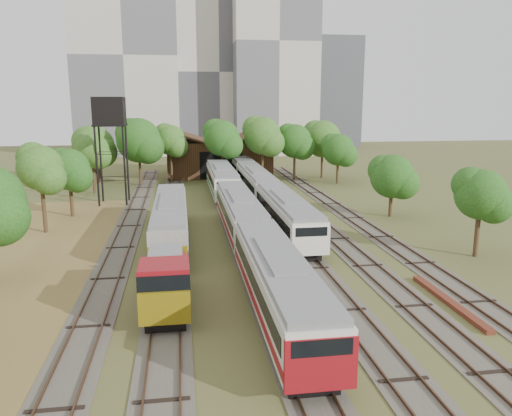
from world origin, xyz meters
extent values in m
plane|color=#475123|center=(0.00, 0.00, 0.00)|extent=(240.00, 240.00, 0.00)
cube|color=#4C473D|center=(-12.00, 25.00, 0.03)|extent=(2.60, 80.00, 0.06)
cube|color=#472D1E|center=(-12.72, 25.00, 0.12)|extent=(0.08, 80.00, 0.14)
cube|color=#472D1E|center=(-11.28, 25.00, 0.12)|extent=(0.08, 80.00, 0.14)
cube|color=#4C473D|center=(-8.00, 25.00, 0.03)|extent=(2.60, 80.00, 0.06)
cube|color=#472D1E|center=(-8.72, 25.00, 0.12)|extent=(0.08, 80.00, 0.14)
cube|color=#472D1E|center=(-7.28, 25.00, 0.12)|extent=(0.08, 80.00, 0.14)
cube|color=#4C473D|center=(-2.00, 25.00, 0.03)|extent=(2.60, 80.00, 0.06)
cube|color=#472D1E|center=(-2.72, 25.00, 0.12)|extent=(0.08, 80.00, 0.14)
cube|color=#472D1E|center=(-1.28, 25.00, 0.12)|extent=(0.08, 80.00, 0.14)
cube|color=#4C473D|center=(2.00, 25.00, 0.03)|extent=(2.60, 80.00, 0.06)
cube|color=#472D1E|center=(1.28, 25.00, 0.12)|extent=(0.08, 80.00, 0.14)
cube|color=#472D1E|center=(2.72, 25.00, 0.12)|extent=(0.08, 80.00, 0.14)
cube|color=#4C473D|center=(6.00, 25.00, 0.03)|extent=(2.60, 80.00, 0.06)
cube|color=#472D1E|center=(5.28, 25.00, 0.12)|extent=(0.08, 80.00, 0.14)
cube|color=#472D1E|center=(6.72, 25.00, 0.12)|extent=(0.08, 80.00, 0.14)
cube|color=#4C473D|center=(10.00, 25.00, 0.03)|extent=(2.60, 80.00, 0.06)
cube|color=#472D1E|center=(9.28, 25.00, 0.12)|extent=(0.08, 80.00, 0.14)
cube|color=#472D1E|center=(10.72, 25.00, 0.12)|extent=(0.08, 80.00, 0.14)
cube|color=black|center=(-2.00, 3.06, 0.38)|extent=(2.11, 15.64, 0.77)
cube|color=silver|center=(-2.00, 3.06, 1.97)|extent=(2.78, 17.00, 2.40)
cube|color=black|center=(-2.00, 3.06, 2.26)|extent=(2.84, 15.64, 0.82)
cube|color=slate|center=(-2.00, 3.06, 3.34)|extent=(2.56, 16.66, 0.35)
cube|color=maroon|center=(-2.00, 3.06, 1.30)|extent=(2.84, 16.66, 0.43)
cube|color=maroon|center=(-2.00, -5.39, 1.85)|extent=(2.82, 0.25, 2.16)
cube|color=black|center=(-2.00, 20.56, 0.38)|extent=(2.11, 15.64, 0.77)
cube|color=silver|center=(-2.00, 20.56, 1.97)|extent=(2.78, 17.00, 2.40)
cube|color=black|center=(-2.00, 20.56, 2.26)|extent=(2.84, 15.64, 0.82)
cube|color=slate|center=(-2.00, 20.56, 3.34)|extent=(2.56, 16.66, 0.35)
cube|color=maroon|center=(-2.00, 20.56, 1.30)|extent=(2.84, 16.66, 0.43)
cube|color=black|center=(2.00, 19.73, 0.38)|extent=(2.07, 15.64, 0.75)
cube|color=silver|center=(2.00, 19.73, 1.93)|extent=(2.73, 17.00, 2.36)
cube|color=black|center=(2.00, 19.73, 2.22)|extent=(2.79, 15.64, 0.80)
cube|color=slate|center=(2.00, 19.73, 3.28)|extent=(2.51, 16.66, 0.34)
cube|color=#175F20|center=(2.00, 19.73, 1.27)|extent=(2.79, 16.66, 0.42)
cube|color=silver|center=(2.00, 11.28, 1.81)|extent=(2.77, 0.25, 2.12)
cube|color=black|center=(2.00, 37.23, 0.38)|extent=(2.07, 15.64, 0.75)
cube|color=silver|center=(2.00, 37.23, 1.93)|extent=(2.73, 17.00, 2.36)
cube|color=black|center=(2.00, 37.23, 2.22)|extent=(2.79, 15.64, 0.80)
cube|color=slate|center=(2.00, 37.23, 3.28)|extent=(2.51, 16.66, 0.34)
cube|color=#175F20|center=(2.00, 37.23, 1.27)|extent=(2.79, 16.66, 0.42)
cube|color=black|center=(2.00, 54.73, 0.38)|extent=(2.07, 15.64, 0.75)
cube|color=silver|center=(2.00, 54.73, 1.93)|extent=(2.73, 17.00, 2.36)
cube|color=black|center=(2.00, 54.73, 2.22)|extent=(2.79, 15.64, 0.80)
cube|color=slate|center=(2.00, 54.73, 3.28)|extent=(2.51, 16.66, 0.34)
cube|color=#175F20|center=(2.00, 54.73, 1.27)|extent=(2.79, 16.66, 0.42)
cube|color=black|center=(-2.00, 39.20, 0.40)|extent=(2.22, 14.72, 0.81)
cube|color=silver|center=(-2.00, 39.20, 2.07)|extent=(2.92, 16.00, 2.52)
cube|color=black|center=(-2.00, 39.20, 2.37)|extent=(2.98, 14.72, 0.86)
cube|color=slate|center=(-2.00, 39.20, 3.51)|extent=(2.69, 15.68, 0.36)
cube|color=#175F20|center=(-2.00, 39.20, 1.36)|extent=(2.98, 15.68, 0.45)
cube|color=silver|center=(-2.00, 31.25, 1.94)|extent=(2.96, 0.25, 2.27)
cube|color=black|center=(-8.00, 5.48, 0.43)|extent=(2.09, 7.20, 0.85)
cube|color=maroon|center=(-8.00, 6.28, 1.57)|extent=(2.37, 4.40, 1.42)
cube|color=maroon|center=(-8.00, 2.88, 2.13)|extent=(2.56, 2.47, 2.56)
cube|color=black|center=(-8.00, 2.88, 2.75)|extent=(2.61, 2.51, 0.85)
cube|color=gold|center=(-8.00, 1.53, 1.52)|extent=(2.56, 0.20, 1.71)
cube|color=gold|center=(-8.00, 9.43, 1.52)|extent=(2.56, 0.20, 1.71)
cube|color=slate|center=(-8.00, 5.48, 3.13)|extent=(1.90, 3.60, 0.19)
cube|color=black|center=(-8.00, 19.48, 0.38)|extent=(2.06, 16.56, 0.75)
cube|color=gray|center=(-8.00, 19.48, 1.92)|extent=(2.72, 18.00, 2.35)
cube|color=black|center=(-8.00, 19.48, 2.20)|extent=(2.78, 16.56, 0.80)
cube|color=slate|center=(-8.00, 19.48, 3.26)|extent=(2.50, 17.64, 0.34)
cylinder|color=black|center=(-16.18, 34.90, 4.44)|extent=(0.22, 0.22, 8.87)
cylinder|color=black|center=(-13.19, 34.90, 4.44)|extent=(0.22, 0.22, 8.87)
cylinder|color=black|center=(-16.18, 37.89, 4.44)|extent=(0.22, 0.22, 8.87)
cylinder|color=black|center=(-13.19, 37.89, 4.44)|extent=(0.22, 0.22, 8.87)
cube|color=black|center=(-14.68, 36.40, 8.97)|extent=(3.49, 3.49, 0.20)
cube|color=black|center=(-14.68, 36.40, 10.57)|extent=(3.33, 3.33, 2.99)
cube|color=maroon|center=(8.20, 3.29, 0.13)|extent=(0.51, 8.13, 0.26)
cube|color=#372114|center=(-1.00, 58.00, 2.75)|extent=(16.00, 11.00, 5.50)
cube|color=#372114|center=(-5.00, 58.00, 6.10)|extent=(8.45, 11.55, 2.96)
cube|color=#372114|center=(3.00, 58.00, 6.10)|extent=(8.45, 11.55, 2.96)
cube|color=black|center=(-1.00, 52.55, 2.20)|extent=(6.40, 0.15, 4.12)
cylinder|color=#382616|center=(-19.16, 23.78, 2.30)|extent=(0.36, 0.36, 4.61)
sphere|color=#144B14|center=(-19.16, 23.78, 5.86)|extent=(3.97, 3.97, 3.97)
cylinder|color=#382616|center=(-18.12, 30.12, 1.91)|extent=(0.36, 0.36, 3.82)
sphere|color=#144B14|center=(-18.12, 30.12, 4.86)|extent=(4.18, 4.18, 4.18)
cylinder|color=#382616|center=(-18.05, 43.64, 2.19)|extent=(0.36, 0.36, 4.38)
sphere|color=#144B14|center=(-18.05, 43.64, 5.58)|extent=(4.28, 4.28, 4.28)
cylinder|color=#382616|center=(-18.77, 52.79, 1.92)|extent=(0.36, 0.36, 3.84)
sphere|color=#144B14|center=(-18.77, 52.79, 4.89)|extent=(4.35, 4.35, 4.35)
cylinder|color=#382616|center=(-19.29, 52.35, 2.08)|extent=(0.36, 0.36, 4.15)
sphere|color=#144B14|center=(-19.29, 52.35, 5.29)|extent=(5.97, 5.97, 5.97)
cylinder|color=#382616|center=(-12.69, 49.37, 2.47)|extent=(0.36, 0.36, 4.94)
sphere|color=#144B14|center=(-12.69, 49.37, 6.29)|extent=(6.17, 6.17, 6.17)
cylinder|color=#382616|center=(-8.36, 51.21, 2.42)|extent=(0.36, 0.36, 4.83)
sphere|color=#144B14|center=(-8.36, 51.21, 6.15)|extent=(4.35, 4.35, 4.35)
cylinder|color=#382616|center=(-1.20, 47.99, 2.58)|extent=(0.36, 0.36, 5.15)
sphere|color=#144B14|center=(-1.20, 47.99, 6.55)|extent=(5.04, 5.04, 5.04)
cylinder|color=#382616|center=(4.82, 49.80, 2.65)|extent=(0.36, 0.36, 5.30)
sphere|color=#144B14|center=(4.82, 49.80, 6.74)|extent=(5.43, 5.43, 5.43)
cylinder|color=#382616|center=(9.72, 50.21, 2.30)|extent=(0.36, 0.36, 4.61)
sphere|color=#144B14|center=(9.72, 50.21, 5.86)|extent=(4.96, 4.96, 4.96)
cylinder|color=#382616|center=(14.58, 52.38, 2.35)|extent=(0.36, 0.36, 4.70)
sphere|color=#144B14|center=(14.58, 52.38, 5.98)|extent=(5.62, 5.62, 5.62)
cylinder|color=#382616|center=(14.94, 11.51, 1.88)|extent=(0.36, 0.36, 3.77)
sphere|color=#144B14|center=(14.94, 11.51, 4.80)|extent=(3.78, 3.78, 3.78)
cylinder|color=#382616|center=(14.09, 25.33, 1.63)|extent=(0.36, 0.36, 3.27)
sphere|color=#144B14|center=(14.09, 25.33, 4.16)|extent=(4.42, 4.42, 4.42)
cylinder|color=#382616|center=(15.23, 46.58, 1.91)|extent=(0.36, 0.36, 3.82)
sphere|color=#144B14|center=(15.23, 46.58, 4.87)|extent=(4.54, 4.54, 4.54)
cube|color=#BEB4A6|center=(-18.00, 95.00, 21.00)|extent=(22.00, 16.00, 42.00)
cube|color=beige|center=(2.00, 100.00, 18.00)|extent=(20.00, 18.00, 36.00)
cube|color=#BEB4A6|center=(14.00, 92.00, 24.00)|extent=(18.00, 16.00, 48.00)
cube|color=#45484E|center=(34.00, 110.00, 14.00)|extent=(12.00, 12.00, 28.00)
camera|label=1|loc=(-6.97, -21.92, 11.49)|focal=35.00mm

